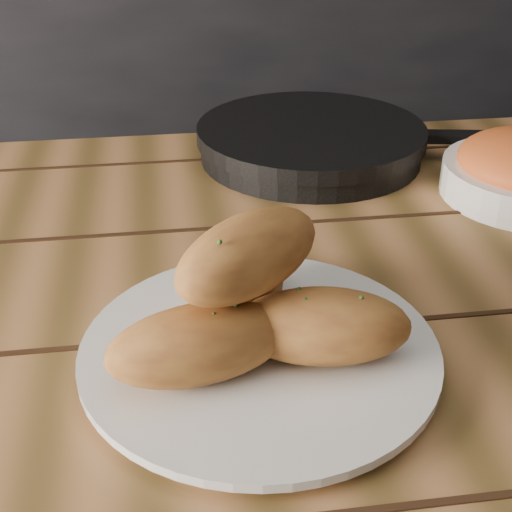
{
  "coord_description": "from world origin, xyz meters",
  "views": [
    {
      "loc": [
        -0.07,
        0.01,
        1.12
      ],
      "look_at": [
        0.0,
        0.49,
        0.84
      ],
      "focal_mm": 50.0,
      "sensor_mm": 36.0,
      "label": 1
    }
  ],
  "objects_px": {
    "bread_rolls": "(254,302)",
    "skillet": "(312,141)",
    "table": "(330,349)",
    "plate": "(259,353)"
  },
  "relations": [
    {
      "from": "plate",
      "to": "bread_rolls",
      "type": "bearing_deg",
      "value": -149.04
    },
    {
      "from": "bread_rolls",
      "to": "skillet",
      "type": "distance_m",
      "value": 0.46
    },
    {
      "from": "table",
      "to": "plate",
      "type": "xyz_separation_m",
      "value": [
        -0.1,
        -0.14,
        0.11
      ]
    },
    {
      "from": "table",
      "to": "skillet",
      "type": "xyz_separation_m",
      "value": [
        0.04,
        0.29,
        0.13
      ]
    },
    {
      "from": "bread_rolls",
      "to": "skillet",
      "type": "xyz_separation_m",
      "value": [
        0.14,
        0.43,
        -0.04
      ]
    },
    {
      "from": "table",
      "to": "skillet",
      "type": "distance_m",
      "value": 0.32
    },
    {
      "from": "table",
      "to": "skillet",
      "type": "bearing_deg",
      "value": 82.66
    },
    {
      "from": "bread_rolls",
      "to": "skillet",
      "type": "height_order",
      "value": "bread_rolls"
    },
    {
      "from": "bread_rolls",
      "to": "skillet",
      "type": "bearing_deg",
      "value": 72.11
    },
    {
      "from": "bread_rolls",
      "to": "plate",
      "type": "bearing_deg",
      "value": 30.96
    }
  ]
}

